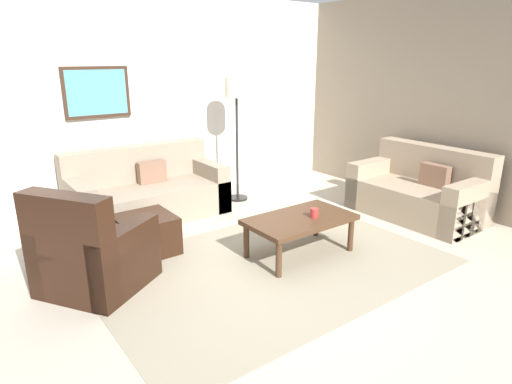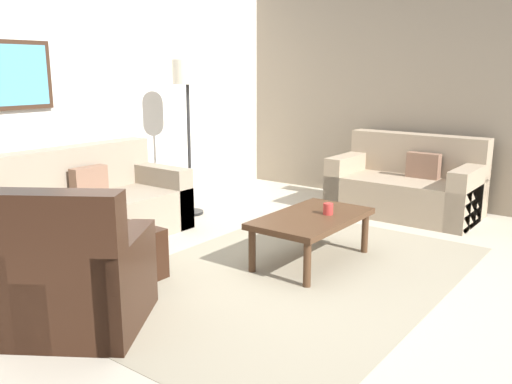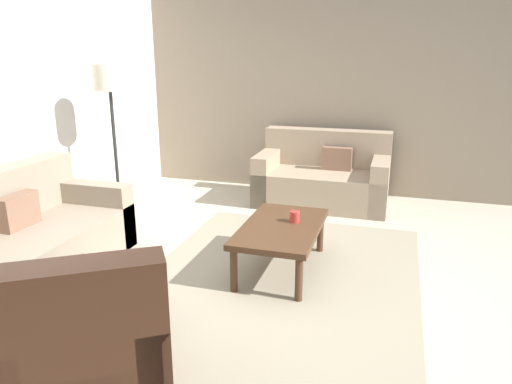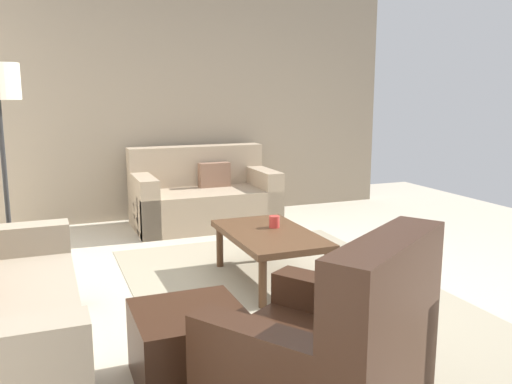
% 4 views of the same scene
% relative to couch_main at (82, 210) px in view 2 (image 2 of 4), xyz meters
% --- Properties ---
extents(ground_plane, '(8.00, 8.00, 0.00)m').
position_rel_couch_main_xyz_m(ground_plane, '(0.42, -2.10, -0.30)').
color(ground_plane, '#B2A893').
extents(rear_partition, '(6.00, 0.12, 2.80)m').
position_rel_couch_main_xyz_m(rear_partition, '(0.42, 0.50, 1.10)').
color(rear_partition, silver).
rests_on(rear_partition, ground_plane).
extents(stone_feature_panel, '(0.12, 5.20, 2.80)m').
position_rel_couch_main_xyz_m(stone_feature_panel, '(3.42, -2.10, 1.10)').
color(stone_feature_panel, gray).
rests_on(stone_feature_panel, ground_plane).
extents(area_rug, '(3.33, 2.24, 0.01)m').
position_rel_couch_main_xyz_m(area_rug, '(0.42, -2.10, -0.29)').
color(area_rug, gray).
rests_on(area_rug, ground_plane).
extents(couch_main, '(1.91, 0.91, 0.88)m').
position_rel_couch_main_xyz_m(couch_main, '(0.00, 0.00, 0.00)').
color(couch_main, gray).
rests_on(couch_main, ground_plane).
extents(couch_loveseat, '(0.90, 1.58, 0.88)m').
position_rel_couch_main_xyz_m(couch_loveseat, '(2.86, -2.09, 0.00)').
color(couch_loveseat, gray).
rests_on(couch_loveseat, ground_plane).
extents(armchair_leather, '(1.11, 1.11, 0.95)m').
position_rel_couch_main_xyz_m(armchair_leather, '(-1.15, -1.52, 0.01)').
color(armchair_leather, black).
rests_on(armchair_leather, ground_plane).
extents(ottoman, '(0.56, 0.56, 0.40)m').
position_rel_couch_main_xyz_m(ottoman, '(-0.45, -1.07, -0.10)').
color(ottoman, black).
rests_on(ottoman, ground_plane).
extents(coffee_table, '(1.10, 0.64, 0.41)m').
position_rel_couch_main_xyz_m(coffee_table, '(0.80, -2.05, 0.06)').
color(coffee_table, '#472D1C').
rests_on(coffee_table, ground_plane).
extents(cup, '(0.09, 0.09, 0.10)m').
position_rel_couch_main_xyz_m(cup, '(0.91, -2.15, 0.16)').
color(cup, '#B2332D').
rests_on(cup, coffee_table).
extents(lamp_standing, '(0.32, 0.32, 1.71)m').
position_rel_couch_main_xyz_m(lamp_standing, '(1.32, -0.15, 1.11)').
color(lamp_standing, black).
rests_on(lamp_standing, ground_plane).
extents(framed_artwork, '(0.80, 0.04, 0.62)m').
position_rel_couch_main_xyz_m(framed_artwork, '(-0.36, 0.42, 1.26)').
color(framed_artwork, '#382316').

